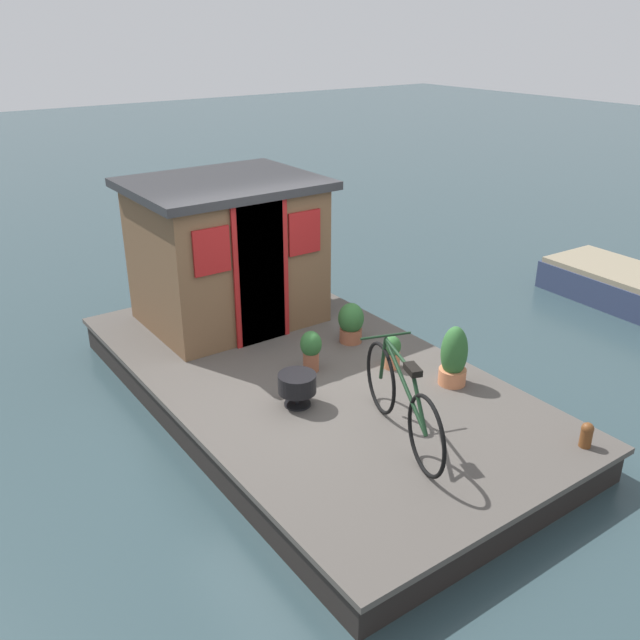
# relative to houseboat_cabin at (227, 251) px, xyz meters

# --- Properties ---
(ground_plane) EXTENTS (60.00, 60.00, 0.00)m
(ground_plane) POSITION_rel_houseboat_cabin_xyz_m (-1.80, 0.00, -1.31)
(ground_plane) COLOR #2D4247
(houseboat_deck) EXTENTS (5.82, 3.18, 0.39)m
(houseboat_deck) POSITION_rel_houseboat_cabin_xyz_m (-1.80, 0.00, -1.11)
(houseboat_deck) COLOR #4C4742
(houseboat_deck) RESTS_ON ground_plane
(houseboat_cabin) EXTENTS (1.82, 2.24, 1.81)m
(houseboat_cabin) POSITION_rel_houseboat_cabin_xyz_m (0.00, 0.00, 0.00)
(houseboat_cabin) COLOR brown
(houseboat_cabin) RESTS_ON houseboat_deck
(bicycle) EXTENTS (1.69, 0.69, 0.86)m
(bicycle) POSITION_rel_houseboat_cabin_xyz_m (-3.35, 0.05, -0.52)
(bicycle) COLOR black
(bicycle) RESTS_ON houseboat_deck
(potted_plant_mint) EXTENTS (0.20, 0.20, 0.38)m
(potted_plant_mint) POSITION_rel_houseboat_cabin_xyz_m (-2.23, -0.81, -0.72)
(potted_plant_mint) COLOR #C6754C
(potted_plant_mint) RESTS_ON houseboat_deck
(potted_plant_sage) EXTENTS (0.29, 0.29, 0.66)m
(potted_plant_sage) POSITION_rel_houseboat_cabin_xyz_m (-2.89, -1.09, -0.61)
(potted_plant_sage) COLOR #C6754C
(potted_plant_sage) RESTS_ON houseboat_deck
(potted_plant_geranium) EXTENTS (0.31, 0.31, 0.49)m
(potted_plant_geranium) POSITION_rel_houseboat_cabin_xyz_m (-1.45, -0.85, -0.67)
(potted_plant_geranium) COLOR #935138
(potted_plant_geranium) RESTS_ON houseboat_deck
(potted_plant_succulent) EXTENTS (0.24, 0.24, 0.47)m
(potted_plant_succulent) POSITION_rel_houseboat_cabin_xyz_m (-1.78, -0.04, -0.65)
(potted_plant_succulent) COLOR #935138
(potted_plant_succulent) RESTS_ON houseboat_deck
(charcoal_grill) EXTENTS (0.39, 0.39, 0.34)m
(charcoal_grill) POSITION_rel_houseboat_cabin_xyz_m (-2.30, 0.49, -0.68)
(charcoal_grill) COLOR black
(charcoal_grill) RESTS_ON houseboat_deck
(mooring_bollard) EXTENTS (0.11, 0.11, 0.25)m
(mooring_bollard) POSITION_rel_houseboat_cabin_xyz_m (-4.43, -1.24, -0.78)
(mooring_bollard) COLOR brown
(mooring_bollard) RESTS_ON houseboat_deck
(dinghy_boat) EXTENTS (2.65, 1.29, 0.51)m
(dinghy_boat) POSITION_rel_houseboat_cabin_xyz_m (-2.21, -5.60, -1.06)
(dinghy_boat) COLOR #2D3856
(dinghy_boat) RESTS_ON ground_plane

